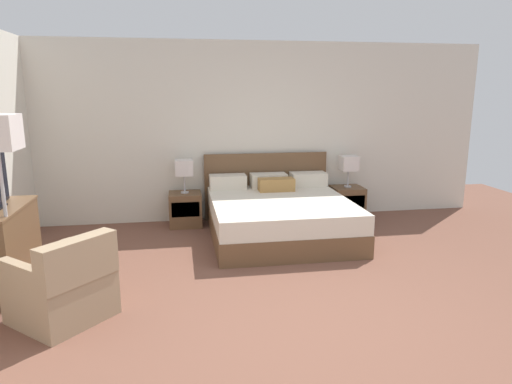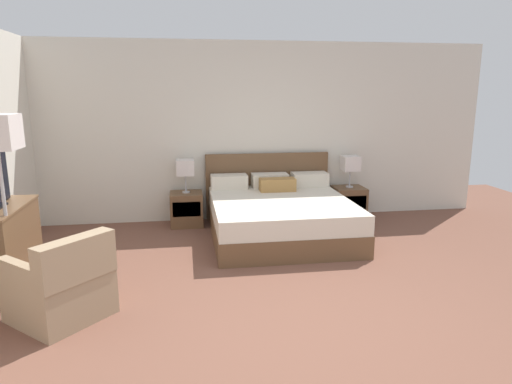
# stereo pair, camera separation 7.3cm
# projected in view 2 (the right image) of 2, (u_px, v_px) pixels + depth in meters

# --- Properties ---
(ground_plane) EXTENTS (10.47, 10.47, 0.00)m
(ground_plane) POSITION_uv_depth(u_px,v_px,m) (310.00, 333.00, 3.68)
(ground_plane) COLOR brown
(wall_back) EXTENTS (7.28, 0.06, 2.62)m
(wall_back) POSITION_uv_depth(u_px,v_px,m) (249.00, 132.00, 6.79)
(wall_back) COLOR silver
(wall_back) RESTS_ON ground
(bed) EXTENTS (1.86, 1.99, 1.00)m
(bed) POSITION_uv_depth(u_px,v_px,m) (279.00, 215.00, 6.08)
(bed) COLOR brown
(bed) RESTS_ON ground
(nightstand_left) EXTENTS (0.46, 0.43, 0.48)m
(nightstand_left) POSITION_uv_depth(u_px,v_px,m) (187.00, 209.00, 6.58)
(nightstand_left) COLOR brown
(nightstand_left) RESTS_ON ground
(nightstand_right) EXTENTS (0.46, 0.43, 0.48)m
(nightstand_right) POSITION_uv_depth(u_px,v_px,m) (349.00, 203.00, 6.95)
(nightstand_right) COLOR brown
(nightstand_right) RESTS_ON ground
(table_lamp_left) EXTENTS (0.25, 0.25, 0.48)m
(table_lamp_left) POSITION_uv_depth(u_px,v_px,m) (185.00, 168.00, 6.45)
(table_lamp_left) COLOR #B7B7BC
(table_lamp_left) RESTS_ON nightstand_left
(table_lamp_right) EXTENTS (0.25, 0.25, 0.48)m
(table_lamp_right) POSITION_uv_depth(u_px,v_px,m) (350.00, 164.00, 6.82)
(table_lamp_right) COLOR #B7B7BC
(table_lamp_right) RESTS_ON nightstand_right
(dresser) EXTENTS (0.49, 1.03, 0.82)m
(dresser) POSITION_uv_depth(u_px,v_px,m) (0.00, 246.00, 4.45)
(dresser) COLOR brown
(dresser) RESTS_ON ground
(armchair_by_window) EXTENTS (0.97, 0.97, 0.76)m
(armchair_by_window) POSITION_uv_depth(u_px,v_px,m) (62.00, 287.00, 3.86)
(armchair_by_window) COLOR #9E8466
(armchair_by_window) RESTS_ON ground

